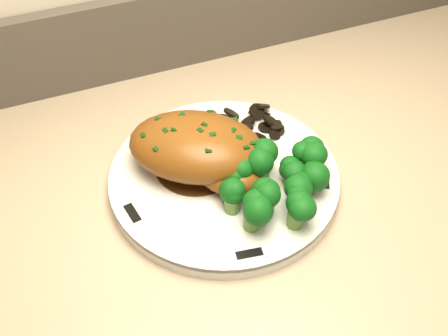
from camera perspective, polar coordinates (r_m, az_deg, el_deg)
name	(u,v)px	position (r m, az deg, el deg)	size (l,w,h in m)	color
plate	(224,179)	(0.66, 0.00, -1.15)	(0.27, 0.27, 0.02)	silver
rim_accent_0	(259,114)	(0.73, 3.60, 5.51)	(0.03, 0.01, 0.00)	black
rim_accent_1	(154,130)	(0.71, -7.08, 3.89)	(0.03, 0.01, 0.00)	black
rim_accent_2	(132,213)	(0.62, -9.29, -4.55)	(0.03, 0.01, 0.00)	black
rim_accent_3	(249,254)	(0.58, 2.59, -8.70)	(0.03, 0.01, 0.00)	black
rim_accent_4	(325,180)	(0.65, 10.19, -1.22)	(0.03, 0.01, 0.00)	black
gravy_pool	(197,165)	(0.66, -2.79, 0.30)	(0.10, 0.10, 0.00)	#3D1F0B
chicken_breast	(200,150)	(0.64, -2.47, 1.87)	(0.19, 0.17, 0.06)	brown
mushroom_pile	(248,128)	(0.70, 2.47, 4.05)	(0.09, 0.07, 0.02)	black
broccoli_florets	(276,185)	(0.61, 5.35, -1.73)	(0.13, 0.10, 0.04)	#5B8538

